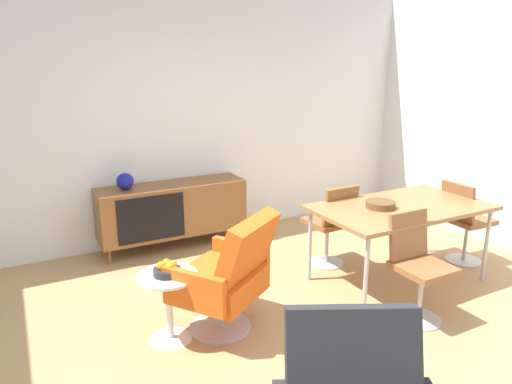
# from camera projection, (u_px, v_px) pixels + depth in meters

# --- Properties ---
(ground_plane) EXTENTS (8.32, 8.32, 0.00)m
(ground_plane) POSITION_uv_depth(u_px,v_px,m) (288.00, 352.00, 3.32)
(ground_plane) COLOR tan
(wall_back) EXTENTS (6.80, 0.12, 2.80)m
(wall_back) POSITION_uv_depth(u_px,v_px,m) (167.00, 118.00, 5.16)
(wall_back) COLOR white
(wall_back) RESTS_ON ground_plane
(sideboard) EXTENTS (1.60, 0.45, 0.72)m
(sideboard) POSITION_uv_depth(u_px,v_px,m) (173.00, 209.00, 5.12)
(sideboard) COLOR brown
(sideboard) RESTS_ON ground_plane
(vase_cobalt) EXTENTS (0.18, 0.18, 0.18)m
(vase_cobalt) POSITION_uv_depth(u_px,v_px,m) (125.00, 181.00, 4.80)
(vase_cobalt) COLOR navy
(vase_cobalt) RESTS_ON sideboard
(dining_table) EXTENTS (1.60, 0.90, 0.74)m
(dining_table) POSITION_uv_depth(u_px,v_px,m) (401.00, 210.00, 4.24)
(dining_table) COLOR olive
(dining_table) RESTS_ON ground_plane
(wooden_bowl_on_table) EXTENTS (0.26, 0.26, 0.06)m
(wooden_bowl_on_table) POSITION_uv_depth(u_px,v_px,m) (381.00, 205.00, 4.15)
(wooden_bowl_on_table) COLOR brown
(wooden_bowl_on_table) RESTS_ON dining_table
(dining_chair_far_end) EXTENTS (0.44, 0.42, 0.86)m
(dining_chair_far_end) POSITION_uv_depth(u_px,v_px,m) (464.00, 219.00, 4.70)
(dining_chair_far_end) COLOR brown
(dining_chair_far_end) RESTS_ON ground_plane
(dining_chair_back_left) EXTENTS (0.42, 0.44, 0.86)m
(dining_chair_back_left) POSITION_uv_depth(u_px,v_px,m) (332.00, 222.00, 4.62)
(dining_chair_back_left) COLOR brown
(dining_chair_back_left) RESTS_ON ground_plane
(dining_chair_front_left) EXTENTS (0.40, 0.43, 0.86)m
(dining_chair_front_left) POSITION_uv_depth(u_px,v_px,m) (418.00, 263.00, 3.66)
(dining_chair_front_left) COLOR brown
(dining_chair_front_left) RESTS_ON ground_plane
(lounge_chair_red) EXTENTS (0.90, 0.89, 0.95)m
(lounge_chair_red) POSITION_uv_depth(u_px,v_px,m) (227.00, 274.00, 3.47)
(lounge_chair_red) COLOR #D85919
(lounge_chair_red) RESTS_ON ground_plane
(side_table_round) EXTENTS (0.44, 0.44, 0.52)m
(side_table_round) POSITION_uv_depth(u_px,v_px,m) (169.00, 300.00, 3.39)
(side_table_round) COLOR white
(side_table_round) RESTS_ON ground_plane
(fruit_bowl) EXTENTS (0.20, 0.20, 0.11)m
(fruit_bowl) POSITION_uv_depth(u_px,v_px,m) (167.00, 269.00, 3.33)
(fruit_bowl) COLOR #262628
(fruit_bowl) RESTS_ON side_table_round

